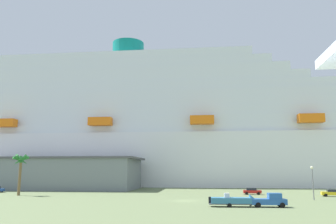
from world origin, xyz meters
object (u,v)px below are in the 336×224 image
(street_lamp, at_px, (312,177))
(pickup_truck, at_px, (270,200))
(cruise_ship, at_px, (194,135))
(palm_tree, at_px, (21,163))
(parked_car_red_hatchback, at_px, (252,191))
(small_boat_on_trailer, at_px, (236,201))
(parked_car_yellow_taxi, at_px, (333,193))

(street_lamp, bearing_deg, pickup_truck, -128.56)
(cruise_ship, distance_m, palm_tree, 69.15)
(cruise_ship, height_order, parked_car_red_hatchback, cruise_ship)
(small_boat_on_trailer, xyz_separation_m, palm_tree, (-47.92, 19.47, 6.41))
(cruise_ship, distance_m, street_lamp, 67.65)
(cruise_ship, relative_size, palm_tree, 25.39)
(parked_car_yellow_taxi, xyz_separation_m, parked_car_red_hatchback, (-17.06, 4.35, -0.00))
(small_boat_on_trailer, distance_m, parked_car_red_hatchback, 28.71)
(pickup_truck, distance_m, street_lamp, 18.14)
(street_lamp, height_order, parked_car_red_hatchback, street_lamp)
(cruise_ship, relative_size, parked_car_red_hatchback, 56.44)
(street_lamp, xyz_separation_m, parked_car_red_hatchback, (-10.07, 13.90, -3.60))
(parked_car_yellow_taxi, bearing_deg, cruise_ship, 121.99)
(small_boat_on_trailer, bearing_deg, parked_car_yellow_taxi, 45.11)
(small_boat_on_trailer, relative_size, parked_car_yellow_taxi, 1.86)
(small_boat_on_trailer, xyz_separation_m, street_lamp, (16.54, 14.07, 3.47))
(palm_tree, bearing_deg, cruise_ship, 54.73)
(palm_tree, xyz_separation_m, street_lamp, (64.46, -5.39, -2.93))
(street_lamp, bearing_deg, parked_car_red_hatchback, 125.93)
(pickup_truck, xyz_separation_m, palm_tree, (-53.35, 19.33, 6.32))
(small_boat_on_trailer, height_order, street_lamp, street_lamp)
(small_boat_on_trailer, xyz_separation_m, parked_car_yellow_taxi, (23.53, 23.62, -0.12))
(street_lamp, height_order, parked_car_yellow_taxi, street_lamp)
(cruise_ship, bearing_deg, pickup_truck, -79.39)
(cruise_ship, height_order, palm_tree, cruise_ship)
(cruise_ship, distance_m, pickup_truck, 78.41)
(pickup_truck, height_order, small_boat_on_trailer, pickup_truck)
(palm_tree, distance_m, street_lamp, 64.75)
(cruise_ship, relative_size, small_boat_on_trailer, 27.07)
(cruise_ship, bearing_deg, street_lamp, -67.60)
(cruise_ship, height_order, street_lamp, cruise_ship)
(street_lamp, relative_size, parked_car_yellow_taxi, 1.38)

